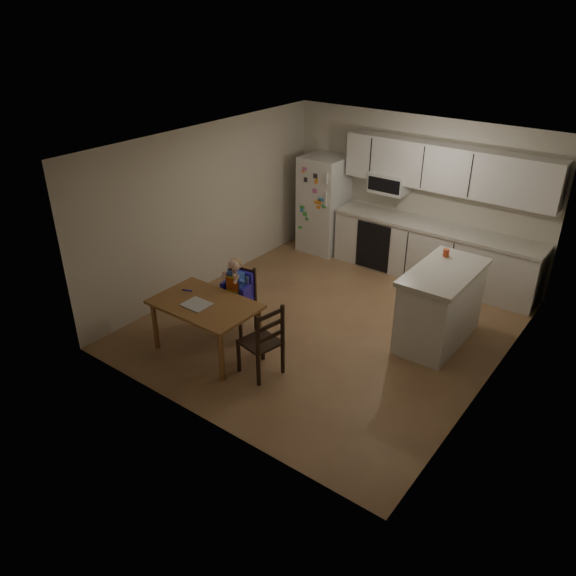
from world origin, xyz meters
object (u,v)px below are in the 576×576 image
Objects in this scene: chair_booster at (237,288)px; chair_side at (265,338)px; refrigerator at (324,204)px; dining_table at (205,310)px; kitchen_island at (440,305)px; red_cup at (446,253)px.

chair_booster reaches higher than chair_side.
chair_side is (1.60, -3.63, -0.31)m from refrigerator.
dining_table is 0.62m from chair_booster.
chair_side reaches higher than dining_table.
refrigerator reaches higher than kitchen_island.
dining_table is 0.95m from chair_side.
chair_booster is at bearing -77.84° from refrigerator.
kitchen_island is 1.28× the size of chair_booster.
chair_booster is at bearing -139.22° from red_cup.
kitchen_island is 13.51× the size of red_cup.
red_cup is 2.81m from chair_booster.
refrigerator is at bearing 100.26° from dining_table.
red_cup is at bearing 33.12° from chair_booster.
refrigerator is 1.79× the size of chair_side.
refrigerator is 1.21× the size of kitchen_island.
refrigerator reaches higher than red_cup.
chair_side is (0.94, 0.03, -0.07)m from dining_table.
red_cup reaches higher than dining_table.
chair_booster is 1.16× the size of chair_side.
kitchen_island is 0.71m from red_cup.
kitchen_island is 2.40m from chair_side.
refrigerator is 3.36m from kitchen_island.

